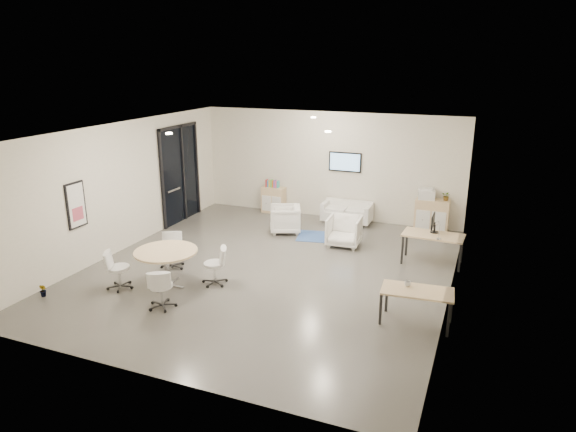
% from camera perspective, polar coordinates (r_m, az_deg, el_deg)
% --- Properties ---
extents(room_shell, '(9.60, 10.60, 4.80)m').
position_cam_1_polar(room_shell, '(11.42, -2.23, 1.46)').
color(room_shell, '#4E4C47').
rests_on(room_shell, ground).
extents(glass_door, '(0.09, 1.90, 2.85)m').
position_cam_1_polar(glass_door, '(15.45, -11.90, 4.89)').
color(glass_door, black).
rests_on(glass_door, room_shell).
extents(artwork, '(0.05, 0.54, 1.04)m').
position_cam_1_polar(artwork, '(12.36, -22.48, 1.11)').
color(artwork, black).
rests_on(artwork, room_shell).
extents(wall_tv, '(0.98, 0.06, 0.58)m').
position_cam_1_polar(wall_tv, '(15.31, 6.36, 5.99)').
color(wall_tv, black).
rests_on(wall_tv, room_shell).
extents(ceiling_spots, '(3.14, 4.14, 0.03)m').
position_cam_1_polar(ceiling_spots, '(11.93, -1.55, 9.90)').
color(ceiling_spots, '#FFEAC6').
rests_on(ceiling_spots, room_shell).
extents(sideboard_left, '(0.73, 0.38, 0.82)m').
position_cam_1_polar(sideboard_left, '(16.19, -1.61, 1.81)').
color(sideboard_left, '#D5B380').
rests_on(sideboard_left, room_shell).
extents(sideboard_right, '(0.92, 0.44, 0.92)m').
position_cam_1_polar(sideboard_right, '(14.95, 15.68, 0.07)').
color(sideboard_right, '#D5B380').
rests_on(sideboard_right, room_shell).
extents(books, '(0.43, 0.14, 0.22)m').
position_cam_1_polar(books, '(16.08, -1.74, 3.61)').
color(books, red).
rests_on(books, sideboard_left).
extents(printer, '(0.50, 0.44, 0.31)m').
position_cam_1_polar(printer, '(14.81, 15.15, 2.40)').
color(printer, white).
rests_on(printer, sideboard_right).
extents(loveseat, '(1.44, 0.72, 0.54)m').
position_cam_1_polar(loveseat, '(15.30, 6.59, 0.35)').
color(loveseat, silver).
rests_on(loveseat, room_shell).
extents(blue_rug, '(1.56, 1.19, 0.01)m').
position_cam_1_polar(blue_rug, '(14.07, 3.95, -2.32)').
color(blue_rug, navy).
rests_on(blue_rug, room_shell).
extents(armchair_left, '(1.01, 1.04, 0.83)m').
position_cam_1_polar(armchair_left, '(14.31, -0.33, -0.21)').
color(armchair_left, silver).
rests_on(armchair_left, room_shell).
extents(armchair_right, '(0.88, 0.83, 0.85)m').
position_cam_1_polar(armchair_right, '(13.37, 6.24, -1.54)').
color(armchair_right, silver).
rests_on(armchair_right, room_shell).
extents(desk_rear, '(1.42, 0.76, 0.73)m').
position_cam_1_polar(desk_rear, '(12.53, 15.83, -2.30)').
color(desk_rear, '#D5B380').
rests_on(desk_rear, room_shell).
extents(desk_front, '(1.33, 0.74, 0.67)m').
position_cam_1_polar(desk_front, '(9.68, 14.17, -8.37)').
color(desk_front, '#D5B380').
rests_on(desk_front, room_shell).
extents(monitor, '(0.20, 0.50, 0.44)m').
position_cam_1_polar(monitor, '(12.58, 15.84, -0.73)').
color(monitor, black).
rests_on(monitor, desk_rear).
extents(round_table, '(1.33, 1.33, 0.81)m').
position_cam_1_polar(round_table, '(11.14, -13.40, -4.14)').
color(round_table, '#D5B380').
rests_on(round_table, room_shell).
extents(meeting_chairs, '(2.54, 2.54, 0.82)m').
position_cam_1_polar(meeting_chairs, '(11.26, -13.29, -5.65)').
color(meeting_chairs, white).
rests_on(meeting_chairs, room_shell).
extents(plant_cabinet, '(0.32, 0.33, 0.21)m').
position_cam_1_polar(plant_cabinet, '(14.79, 17.20, 2.03)').
color(plant_cabinet, '#3F7F3F').
rests_on(plant_cabinet, sideboard_right).
extents(plant_floor, '(0.21, 0.31, 0.13)m').
position_cam_1_polar(plant_floor, '(11.73, -25.50, -7.82)').
color(plant_floor, '#3F7F3F').
rests_on(plant_floor, room_shell).
extents(cup, '(0.12, 0.10, 0.11)m').
position_cam_1_polar(cup, '(9.75, 13.15, -7.28)').
color(cup, white).
rests_on(cup, desk_front).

